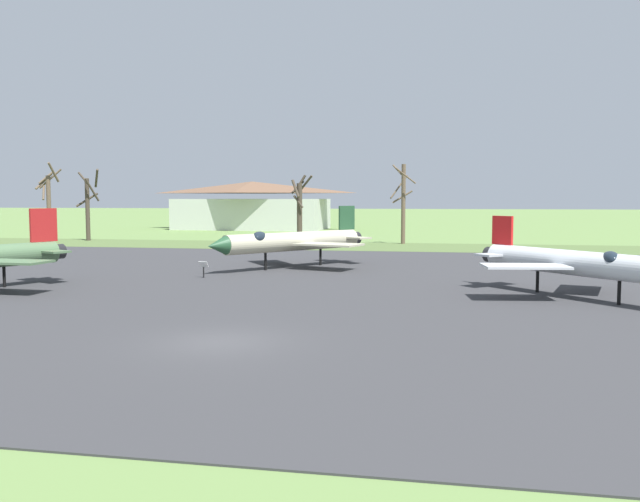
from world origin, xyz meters
TOP-DOWN VIEW (x-y plane):
  - ground_plane at (0.00, 0.00)m, footprint 600.00×600.00m
  - asphalt_apron at (0.00, 15.06)m, footprint 99.65×50.21m
  - grass_verge_strip at (0.00, 46.17)m, footprint 159.65×12.00m
  - jet_fighter_front_right at (14.26, 12.71)m, footprint 9.86×10.75m
  - jet_fighter_rear_center at (-3.14, 24.22)m, footprint 10.11×12.16m
  - info_placard_rear_center at (-7.22, 17.42)m, footprint 0.67×0.39m
  - bare_tree_far_left at (-38.87, 49.50)m, footprint 2.77×2.77m
  - bare_tree_left_of_center at (-33.74, 49.59)m, footprint 3.52×3.15m
  - bare_tree_center at (-9.23, 54.27)m, footprint 2.65×2.57m
  - bare_tree_right_of_center at (3.14, 50.96)m, footprint 2.94×2.97m
  - visitor_building at (-23.49, 82.62)m, footprint 25.23×14.09m

SIDE VIEW (x-z plane):
  - ground_plane at x=0.00m, z-range 0.00..0.00m
  - asphalt_apron at x=0.00m, z-range 0.00..0.05m
  - grass_verge_strip at x=0.00m, z-range 0.00..0.06m
  - info_placard_rear_center at x=-7.22m, z-range 0.16..1.25m
  - jet_fighter_front_right at x=14.26m, z-range -0.19..3.86m
  - jet_fighter_rear_center at x=-3.14m, z-range -0.25..4.21m
  - visitor_building at x=-23.49m, z-range -0.12..7.69m
  - bare_tree_center at x=-9.23m, z-range 0.19..8.04m
  - bare_tree_left_of_center at x=-33.74m, z-range 0.17..8.68m
  - bare_tree_right_of_center at x=3.14m, z-range 0.34..9.11m
  - bare_tree_far_left at x=-38.87m, z-range 0.20..9.50m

